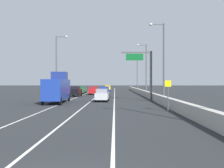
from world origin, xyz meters
name	(u,v)px	position (x,y,z in m)	size (l,w,h in m)	color
ground_plane	(109,93)	(0.00, 64.00, 0.00)	(320.00, 320.00, 0.00)	#26282B
lane_stripe_left	(84,94)	(-5.50, 55.00, 0.00)	(0.16, 130.00, 0.00)	silver
lane_stripe_center	(99,94)	(-2.00, 55.00, 0.00)	(0.16, 130.00, 0.00)	silver
lane_stripe_right	(114,95)	(1.50, 55.00, 0.00)	(0.16, 130.00, 0.00)	silver
jersey_barrier_right	(150,95)	(7.61, 40.00, 0.55)	(0.60, 120.00, 1.10)	#B2ADA3
overhead_sign_gantry	(146,70)	(6.26, 33.73, 4.73)	(4.68, 0.36, 7.50)	#47474C
speed_advisory_sign	(168,93)	(6.71, 19.14, 1.76)	(0.60, 0.11, 3.00)	#4C4C51
lamp_post_right_second	(162,57)	(8.17, 30.92, 6.32)	(2.14, 0.44, 11.12)	#4C4C51
lamp_post_right_third	(145,66)	(8.19, 52.24, 6.32)	(2.14, 0.44, 11.12)	#4C4C51
lamp_post_right_fourth	(136,70)	(7.98, 73.57, 6.32)	(2.14, 0.44, 11.12)	#4C4C51
lamp_post_left_mid	(58,63)	(-8.60, 41.18, 6.32)	(2.14, 0.44, 11.12)	#4C4C51
car_silver_0	(102,95)	(-0.28, 32.68, 0.93)	(2.03, 4.35, 1.85)	#B7B7BC
car_black_1	(76,91)	(-6.21, 47.04, 1.02)	(2.09, 4.64, 2.04)	black
car_green_2	(81,90)	(-6.68, 59.47, 0.98)	(2.03, 4.76, 1.96)	#196033
car_red_3	(94,90)	(-3.25, 54.72, 0.96)	(2.06, 4.54, 1.91)	red
car_yellow_4	(108,88)	(-0.80, 82.47, 0.96)	(2.02, 4.81, 1.92)	gold
car_blue_5	(105,91)	(-0.47, 47.96, 0.97)	(1.95, 4.79, 1.95)	#1E389E
box_truck	(57,88)	(-6.31, 29.90, 1.97)	(2.65, 8.67, 4.30)	navy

